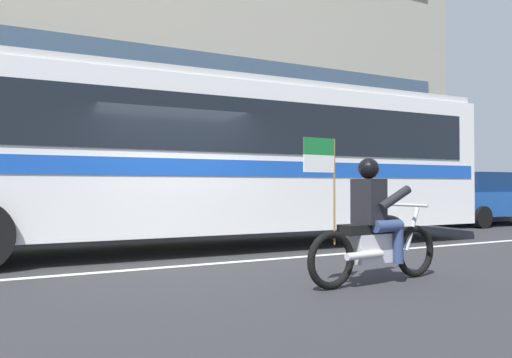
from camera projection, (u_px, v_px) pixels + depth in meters
ground_plane at (176, 260)px, 7.52m from camera, size 60.00×60.00×0.00m
sidewalk_curb at (123, 229)px, 12.12m from camera, size 28.00×3.80×0.15m
lane_center_stripe at (187, 266)px, 6.98m from camera, size 26.60×0.14×0.01m
transit_bus at (203, 152)px, 9.00m from camera, size 12.03×2.81×3.22m
motorcycle_with_rider at (374, 230)px, 5.75m from camera, size 2.19×0.64×1.78m
parked_hatchback_downstreet at (486, 198)px, 14.53m from camera, size 4.29×1.95×1.64m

